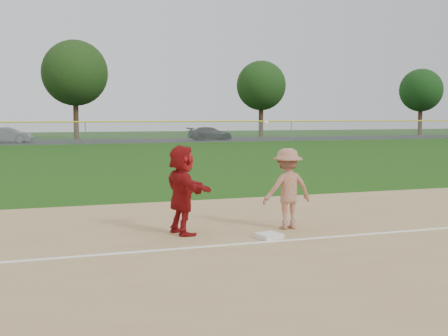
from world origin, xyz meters
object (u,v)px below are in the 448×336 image
object	(u,v)px
first_base	(269,236)
car_mid	(8,135)
base_runner	(182,190)
car_right	(210,134)

from	to	relation	value
first_base	car_mid	xyz separation A→B (m)	(-6.95, 45.74, 0.66)
base_runner	car_mid	world-z (taller)	base_runner
base_runner	first_base	bearing A→B (deg)	-132.10
first_base	base_runner	bearing A→B (deg)	148.18
first_base	car_right	distance (m)	47.00
first_base	car_mid	world-z (taller)	car_mid
base_runner	car_mid	distance (m)	45.09
first_base	base_runner	world-z (taller)	base_runner
base_runner	car_mid	xyz separation A→B (m)	(-5.37, 44.77, -0.23)
first_base	car_right	world-z (taller)	car_right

